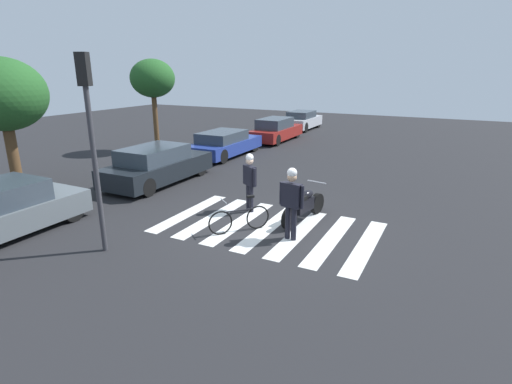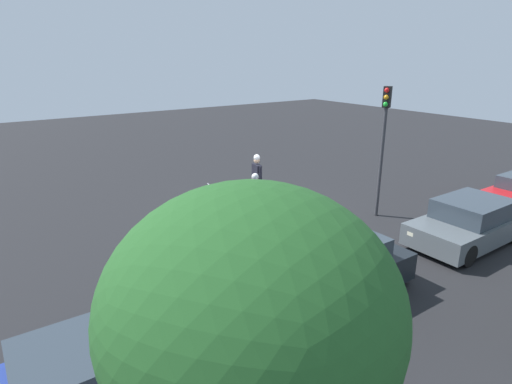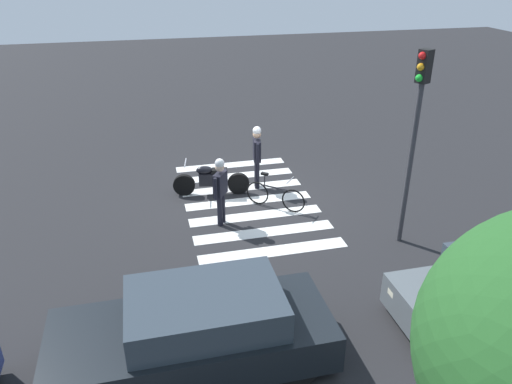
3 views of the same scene
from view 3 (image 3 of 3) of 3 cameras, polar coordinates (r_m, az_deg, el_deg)
The scene contains 9 objects.
ground_plane at distance 14.05m, azimuth -0.87°, elevation -1.04°, with size 60.00×60.00×0.00m, color #232326.
police_motorcycle at distance 14.31m, azimuth -5.17°, elevation 1.41°, with size 2.20×0.69×1.03m.
leaning_bicycle at distance 13.53m, azimuth 2.20°, elevation -0.42°, with size 1.37×1.15×1.00m.
officer_on_foot at distance 14.44m, azimuth 0.10°, elevation 4.63°, with size 0.28×0.70×1.91m.
officer_by_motorcycle at distance 12.45m, azimuth -4.14°, elevation 0.60°, with size 0.44×0.59×1.83m.
crosswalk_stripes at distance 14.05m, azimuth -0.87°, elevation -1.02°, with size 3.60×5.85×0.01m.
car_grey_coupe at distance 10.46m, azimuth 26.91°, elevation -10.44°, with size 3.96×1.90×1.41m.
car_black_suv at distance 8.61m, azimuth -6.98°, elevation -15.75°, with size 4.70×1.90×1.44m.
traffic_light_pole at distance 11.45m, azimuth 18.02°, elevation 7.82°, with size 0.36×0.32×4.60m.
Camera 3 is at (2.72, 12.21, 6.40)m, focal length 34.58 mm.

